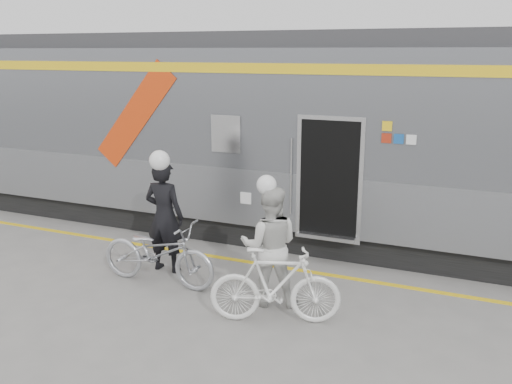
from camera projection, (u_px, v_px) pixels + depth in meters
The scene contains 9 objects.
ground at pixel (225, 320), 7.78m from camera, with size 90.00×90.00×0.00m, color slate.
train at pixel (249, 133), 11.54m from camera, with size 24.00×3.17×4.10m.
safety_strip at pixel (277, 267), 9.70m from camera, with size 24.00×0.12×0.01m, color yellow.
man at pixel (164, 216), 9.32m from camera, with size 0.72×0.47×1.97m, color black.
bicycle_left at pixel (158, 253), 8.87m from camera, with size 0.72×2.07×1.09m, color #AEB0B6.
woman at pixel (270, 246), 8.11m from camera, with size 0.89×0.70×1.84m, color beige.
bicycle_right at pixel (275, 286), 7.59m from camera, with size 0.52×1.86×1.12m, color white.
helmet_man at pixel (161, 150), 9.03m from camera, with size 0.34×0.34×0.34m, color white.
helmet_woman at pixel (270, 176), 7.84m from camera, with size 0.29×0.29×0.29m, color white.
Camera 1 is at (3.15, -6.34, 3.75)m, focal length 38.00 mm.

